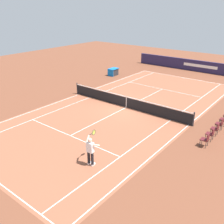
% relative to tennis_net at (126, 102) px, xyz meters
% --- Properties ---
extents(ground_plane, '(60.00, 60.00, 0.00)m').
position_rel_tennis_net_xyz_m(ground_plane, '(0.00, 0.00, -0.49)').
color(ground_plane, brown).
extents(court_slab, '(24.20, 11.40, 0.00)m').
position_rel_tennis_net_xyz_m(court_slab, '(0.00, 0.00, -0.49)').
color(court_slab, '#935138').
rests_on(court_slab, ground_plane).
extents(court_line_markings, '(23.85, 11.05, 0.01)m').
position_rel_tennis_net_xyz_m(court_line_markings, '(0.00, 0.00, -0.49)').
color(court_line_markings, white).
rests_on(court_line_markings, ground_plane).
extents(tennis_net, '(0.10, 11.70, 1.08)m').
position_rel_tennis_net_xyz_m(tennis_net, '(0.00, 0.00, 0.00)').
color(tennis_net, '#2D2D33').
rests_on(tennis_net, ground_plane).
extents(stadium_barrier, '(0.26, 17.00, 1.42)m').
position_rel_tennis_net_xyz_m(stadium_barrier, '(-15.90, 0.00, 0.22)').
color(stadium_barrier, '#231E47').
rests_on(stadium_barrier, ground_plane).
extents(tennis_player_near, '(1.04, 0.79, 1.70)m').
position_rel_tennis_net_xyz_m(tennis_player_near, '(7.98, 3.31, 0.44)').
color(tennis_player_near, black).
rests_on(tennis_player_near, ground_plane).
extents(tennis_ball, '(0.07, 0.07, 0.07)m').
position_rel_tennis_net_xyz_m(tennis_ball, '(-1.83, 2.56, -0.46)').
color(tennis_ball, '#CCE01E').
rests_on(tennis_ball, ground_plane).
extents(spectator_chair_3, '(0.44, 0.44, 0.88)m').
position_rel_tennis_net_xyz_m(spectator_chair_3, '(-0.54, 7.48, 0.03)').
color(spectator_chair_3, '#38383D').
rests_on(spectator_chair_3, ground_plane).
extents(spectator_chair_4, '(0.44, 0.44, 0.88)m').
position_rel_tennis_net_xyz_m(spectator_chair_4, '(0.40, 7.48, 0.03)').
color(spectator_chair_4, '#38383D').
rests_on(spectator_chair_4, ground_plane).
extents(spectator_chair_5, '(0.44, 0.44, 0.88)m').
position_rel_tennis_net_xyz_m(spectator_chair_5, '(1.34, 7.48, 0.03)').
color(spectator_chair_5, '#38383D').
rests_on(spectator_chair_5, ground_plane).
extents(spectator_chair_6, '(0.44, 0.44, 0.88)m').
position_rel_tennis_net_xyz_m(spectator_chair_6, '(2.28, 7.48, 0.03)').
color(spectator_chair_6, '#38383D').
rests_on(spectator_chair_6, ground_plane).
extents(equipment_cart_tarped, '(1.25, 0.84, 0.85)m').
position_rel_tennis_net_xyz_m(equipment_cart_tarped, '(-7.61, -7.33, -0.05)').
color(equipment_cart_tarped, '#2D2D33').
rests_on(equipment_cart_tarped, ground_plane).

